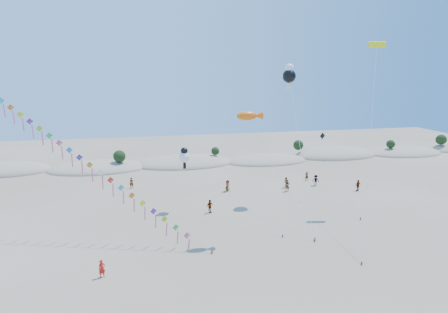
# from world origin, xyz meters

# --- Properties ---
(ground) EXTENTS (160.00, 160.00, 0.00)m
(ground) POSITION_xyz_m (0.00, 0.00, 0.00)
(ground) COLOR #796754
(ground) RESTS_ON ground
(dune_ridge) EXTENTS (145.30, 11.49, 5.57)m
(dune_ridge) POSITION_xyz_m (1.06, 45.14, 0.11)
(dune_ridge) COLOR gray
(dune_ridge) RESTS_ON ground
(kite_train) EXTENTS (29.46, 16.97, 20.79)m
(kite_train) POSITION_xyz_m (-17.23, 16.74, 10.49)
(kite_train) COLOR #3F2D1E
(kite_train) RESTS_ON ground
(fish_kite) EXTENTS (7.71, 3.76, 13.27)m
(fish_kite) POSITION_xyz_m (2.89, 11.62, 12.75)
(fish_kite) COLOR #3F2D1E
(fish_kite) RESTS_ON ground
(cartoon_kite_low) EXTENTS (9.72, 11.75, 8.02)m
(cartoon_kite_low) POSITION_xyz_m (-2.80, 20.82, 6.90)
(cartoon_kite_low) COLOR #3F2D1E
(cartoon_kite_low) RESTS_ON ground
(cartoon_kite_high) EXTENTS (3.51, 15.45, 18.29)m
(cartoon_kite_high) POSITION_xyz_m (11.48, 22.59, 16.85)
(cartoon_kite_high) COLOR #3F2D1E
(cartoon_kite_high) RESTS_ON ground
(parafoil_kite) EXTENTS (10.75, 15.20, 20.82)m
(parafoil_kite) POSITION_xyz_m (20.37, 17.02, 19.87)
(parafoil_kite) COLOR #3F2D1E
(parafoil_kite) RESTS_ON ground
(dark_kite) EXTENTS (1.29, 9.33, 9.14)m
(dark_kite) POSITION_xyz_m (16.46, 18.94, 6.20)
(dark_kite) COLOR #3F2D1E
(dark_kite) RESTS_ON ground
(flyer_foreground) EXTENTS (0.68, 0.58, 1.58)m
(flyer_foreground) POSITION_xyz_m (-11.75, 5.67, 0.79)
(flyer_foreground) COLOR red
(flyer_foreground) RESTS_ON ground
(beachgoers) EXTENTS (33.58, 13.34, 1.77)m
(beachgoers) POSITION_xyz_m (10.54, 25.44, 0.83)
(beachgoers) COLOR slate
(beachgoers) RESTS_ON ground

